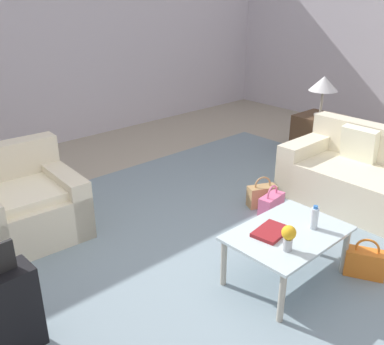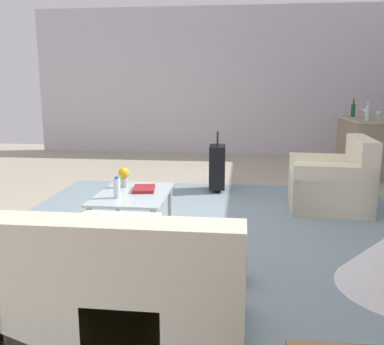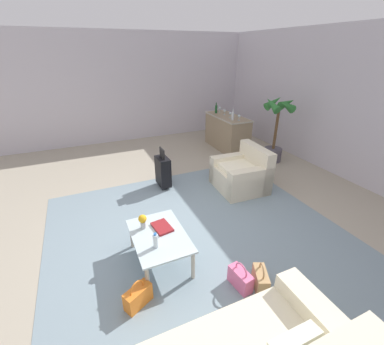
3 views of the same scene
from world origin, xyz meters
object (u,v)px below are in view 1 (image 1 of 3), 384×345
Objects in this scene: coffee_table_book at (271,232)px; flower_vase at (289,236)px; coffee_table at (288,238)px; table_lamp at (324,84)px; armchair at (23,206)px; handbag_pink at (271,205)px; water_bottle at (314,218)px; handbag_tan at (262,195)px; side_table at (318,135)px; suitcase_black at (6,313)px; handbag_orange at (365,262)px.

flower_vase is (-0.10, -0.23, 0.11)m from coffee_table_book.
table_lamp is (2.80, 1.50, 0.64)m from coffee_table.
table_lamp reaches higher than armchair.
flower_vase is at bearing -137.97° from handbag_pink.
coffee_table is at bearing 34.29° from flower_vase.
water_bottle is 0.57× the size of handbag_tan.
table_lamp is at bearing 0.00° from side_table.
side_table reaches higher than handbag_pink.
coffee_table_book is (-0.32, 0.18, -0.08)m from water_bottle.
table_lamp is at bearing 9.46° from suitcase_black.
handbag_tan is at bearing -164.46° from side_table.
table_lamp reaches higher than handbag_pink.
coffee_table is 0.27m from water_bottle.
handbag_orange is (2.53, -1.13, -0.23)m from suitcase_black.
armchair is 2.52m from handbag_pink.
side_table is at bearing -9.31° from armchair.
water_bottle is 0.38m from coffee_table_book.
side_table is at bearing 9.46° from suitcase_black.
side_table is 1.62× the size of handbag_orange.
coffee_table_book is (1.18, -2.09, 0.17)m from armchair.
flower_vase is 0.24× the size of suitcase_black.
handbag_orange is at bearing -139.62° from side_table.
coffee_table_book is at bearing 146.31° from coffee_table.
coffee_table_book is at bearing 66.50° from flower_vase.
suitcase_black is at bearing -115.56° from armchair.
armchair is at bearing 114.87° from flower_vase.
water_bottle is at bearing -19.98° from suitcase_black.
flower_vase reaches higher than coffee_table.
side_table is 1.62× the size of handbag_pink.
table_lamp reaches higher than flower_vase.
handbag_pink is (2.08, -1.42, -0.17)m from armchair.
coffee_table_book is 0.85× the size of handbag_tan.
handbag_tan is at bearing 57.11° from water_bottle.
coffee_table_book is 3.25m from side_table.
side_table reaches higher than coffee_table.
armchair is 2.41m from coffee_table_book.
coffee_table_book is 0.52× the size of side_table.
side_table is at bearing 40.38° from handbag_orange.
coffee_table_book is at bearing -18.25° from suitcase_black.
armchair is 5.05× the size of water_bottle.
handbag_tan is at bearing 45.20° from flower_vase.
water_bottle is at bearing -148.39° from table_lamp.
suitcase_black is (-4.80, -0.80, -0.67)m from table_lamp.
side_table is at bearing 15.54° from handbag_tan.
flower_vase is 3.45m from side_table.
side_table is at bearing 31.61° from water_bottle.
water_bottle reaches higher than side_table.
coffee_table_book is 0.89m from handbag_orange.
handbag_pink is 1.00× the size of handbag_tan.
coffee_table is at bearing -136.08° from handbag_pink.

